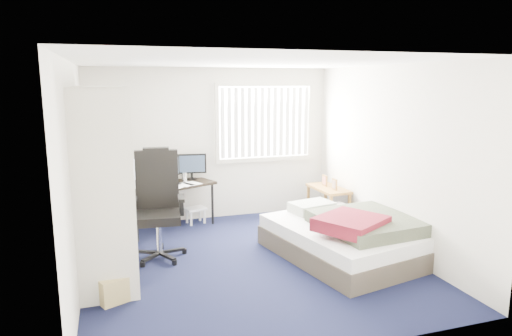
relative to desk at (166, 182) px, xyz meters
The scene contains 10 objects.
ground 2.07m from the desk, 65.05° to the right, with size 4.20×4.20×0.00m, color black.
room_shell 2.08m from the desk, 65.05° to the right, with size 4.20×4.20×4.20m.
window_assembly 1.94m from the desk, ahead, with size 1.72×0.09×1.32m.
closet 1.82m from the desk, 119.88° to the right, with size 0.64×1.84×2.22m.
desk is the anchor object (origin of this frame).
office_chair 1.19m from the desk, 102.31° to the right, with size 0.74×0.74×1.42m.
footstool 0.72m from the desk, 11.70° to the left, with size 0.37×0.33×0.26m.
nightstand 2.62m from the desk, 10.05° to the right, with size 0.46×0.85×0.75m.
bed 2.89m from the desk, 43.02° to the right, with size 1.86×2.24×0.65m.
pine_box 2.52m from the desk, 109.97° to the right, with size 0.36×0.27×0.27m, color tan.
Camera 1 is at (-1.61, -5.26, 2.27)m, focal length 32.00 mm.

